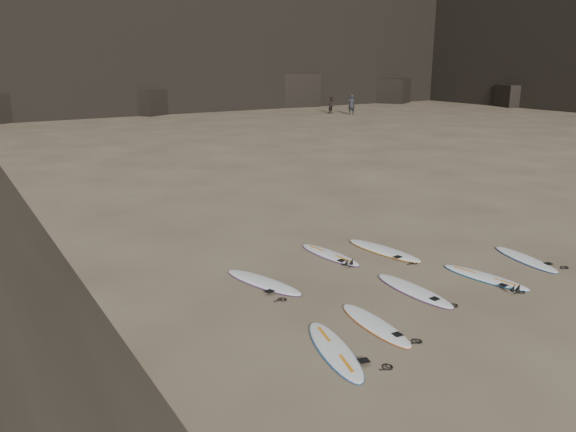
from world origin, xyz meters
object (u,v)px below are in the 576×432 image
object	(u,v)px
surfboard_1	(375,324)
person_a	(351,105)
surfboard_2	(414,290)
surfboard_3	(485,277)
surfboard_7	(384,250)
surfboard_0	(335,350)
person_b	(332,105)
surfboard_4	(525,259)
surfboard_5	(263,282)
surfboard_6	(330,254)

from	to	relation	value
surfboard_1	person_a	world-z (taller)	person_a
surfboard_1	surfboard_2	size ratio (longest dim) A/B	0.93
surfboard_3	surfboard_7	xyz separation A→B (m)	(-0.79, 2.87, 0.00)
surfboard_0	person_a	world-z (taller)	person_a
surfboard_0	person_b	size ratio (longest dim) A/B	1.50
surfboard_4	person_b	size ratio (longest dim) A/B	1.41
surfboard_4	surfboard_5	size ratio (longest dim) A/B	0.93
person_b	surfboard_2	bearing A→B (deg)	-137.01
surfboard_1	surfboard_3	xyz separation A→B (m)	(4.01, 0.52, 0.00)
surfboard_5	surfboard_6	bearing A→B (deg)	-0.21
surfboard_5	surfboard_6	size ratio (longest dim) A/B	1.07
surfboard_1	surfboard_4	distance (m)	6.06
surfboard_5	person_a	xyz separation A→B (m)	(28.01, 32.12, 0.91)
surfboard_6	surfboard_7	world-z (taller)	surfboard_7
surfboard_0	surfboard_1	xyz separation A→B (m)	(1.33, 0.40, -0.00)
surfboard_0	surfboard_6	bearing A→B (deg)	70.16
surfboard_4	surfboard_3	bearing A→B (deg)	-160.75
surfboard_2	surfboard_3	distance (m)	2.11
surfboard_1	surfboard_6	xyz separation A→B (m)	(1.72, 3.92, 0.00)
surfboard_0	surfboard_7	distance (m)	5.92
surfboard_3	person_b	xyz separation A→B (m)	(22.29, 36.75, 0.75)
surfboard_0	person_a	distance (m)	45.68
surfboard_5	surfboard_1	bearing A→B (deg)	-91.86
surfboard_1	person_b	xyz separation A→B (m)	(26.30, 37.27, 0.75)
surfboard_0	surfboard_6	size ratio (longest dim) A/B	1.05
person_b	person_a	bearing A→B (deg)	-79.41
surfboard_0	surfboard_5	size ratio (longest dim) A/B	0.98
surfboard_7	person_a	world-z (taller)	person_a
surfboard_6	surfboard_5	bearing A→B (deg)	-169.81
surfboard_2	person_a	distance (m)	42.71
surfboard_3	surfboard_5	size ratio (longest dim) A/B	0.95
surfboard_4	person_a	world-z (taller)	person_a
surfboard_5	surfboard_0	bearing A→B (deg)	-114.47
surfboard_6	person_a	size ratio (longest dim) A/B	1.18
surfboard_0	surfboard_2	xyz separation A→B (m)	(3.25, 1.26, 0.00)
surfboard_3	surfboard_5	world-z (taller)	surfboard_5
surfboard_4	person_a	size ratio (longest dim) A/B	1.17
surfboard_5	surfboard_7	size ratio (longest dim) A/B	0.94
surfboard_4	surfboard_5	world-z (taller)	surfboard_5
person_a	surfboard_3	bearing A→B (deg)	77.98
surfboard_3	surfboard_5	distance (m)	5.52
surfboard_5	surfboard_3	bearing A→B (deg)	-45.26
surfboard_3	surfboard_1	bearing A→B (deg)	177.02
person_b	surfboard_7	bearing A→B (deg)	-137.47
surfboard_7	person_a	xyz separation A→B (m)	(23.96, 31.90, 0.90)
surfboard_3	surfboard_5	xyz separation A→B (m)	(-4.84, 2.64, 0.00)
surfboard_1	surfboard_7	xyz separation A→B (m)	(3.21, 3.39, 0.01)
surfboard_1	surfboard_2	bearing A→B (deg)	28.16
surfboard_0	surfboard_7	size ratio (longest dim) A/B	0.93
surfboard_3	surfboard_6	size ratio (longest dim) A/B	1.02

